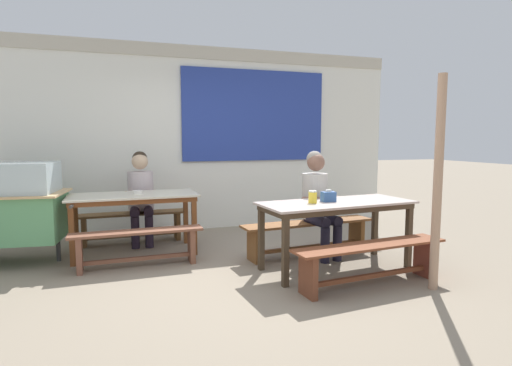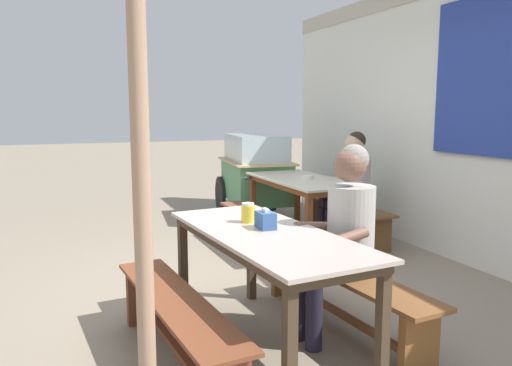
# 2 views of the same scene
# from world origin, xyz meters

# --- Properties ---
(ground_plane) EXTENTS (40.00, 40.00, 0.00)m
(ground_plane) POSITION_xyz_m (0.00, 0.00, 0.00)
(ground_plane) COLOR gray
(backdrop_wall) EXTENTS (6.75, 0.23, 2.91)m
(backdrop_wall) POSITION_xyz_m (0.04, 2.47, 1.53)
(backdrop_wall) COLOR white
(backdrop_wall) RESTS_ON ground_plane
(dining_table_far) EXTENTS (1.60, 0.78, 0.77)m
(dining_table_far) POSITION_xyz_m (-1.03, 1.23, 0.69)
(dining_table_far) COLOR beige
(dining_table_far) RESTS_ON ground_plane
(dining_table_near) EXTENTS (1.80, 0.86, 0.77)m
(dining_table_near) POSITION_xyz_m (1.11, -0.12, 0.69)
(dining_table_near) COLOR #C0ADA3
(dining_table_near) RESTS_ON ground_plane
(bench_far_back) EXTENTS (1.51, 0.34, 0.43)m
(bench_far_back) POSITION_xyz_m (-1.05, 1.84, 0.29)
(bench_far_back) COLOR brown
(bench_far_back) RESTS_ON ground_plane
(bench_far_front) EXTENTS (1.48, 0.28, 0.43)m
(bench_far_front) POSITION_xyz_m (-1.02, 0.62, 0.29)
(bench_far_front) COLOR brown
(bench_far_front) RESTS_ON ground_plane
(bench_near_back) EXTENTS (1.76, 0.48, 0.43)m
(bench_near_back) POSITION_xyz_m (1.05, 0.48, 0.30)
(bench_near_back) COLOR brown
(bench_near_back) RESTS_ON ground_plane
(bench_near_front) EXTENTS (1.69, 0.46, 0.43)m
(bench_near_front) POSITION_xyz_m (1.17, -0.73, 0.29)
(bench_near_front) COLOR brown
(bench_near_front) RESTS_ON ground_plane
(food_cart) EXTENTS (1.71, 0.99, 1.19)m
(food_cart) POSITION_xyz_m (-2.48, 1.23, 0.70)
(food_cart) COLOR #5B9F67
(food_cart) RESTS_ON ground_plane
(person_right_near_table) EXTENTS (0.47, 0.59, 1.31)m
(person_right_near_table) POSITION_xyz_m (1.15, 0.43, 0.74)
(person_right_near_table) COLOR #201D2E
(person_right_near_table) RESTS_ON ground_plane
(person_center_facing) EXTENTS (0.47, 0.60, 1.29)m
(person_center_facing) POSITION_xyz_m (-0.92, 1.78, 0.73)
(person_center_facing) COLOR #241C2A
(person_center_facing) RESTS_ON ground_plane
(tissue_box) EXTENTS (0.15, 0.10, 0.13)m
(tissue_box) POSITION_xyz_m (1.02, -0.09, 0.82)
(tissue_box) COLOR #335995
(tissue_box) RESTS_ON dining_table_near
(condiment_jar) EXTENTS (0.09, 0.09, 0.14)m
(condiment_jar) POSITION_xyz_m (0.81, -0.13, 0.83)
(condiment_jar) COLOR yellow
(condiment_jar) RESTS_ON dining_table_near
(soup_bowl) EXTENTS (0.13, 0.13, 0.04)m
(soup_bowl) POSITION_xyz_m (-0.98, 1.27, 0.79)
(soup_bowl) COLOR silver
(soup_bowl) RESTS_ON dining_table_far
(wooden_support_post) EXTENTS (0.09, 0.09, 2.07)m
(wooden_support_post) POSITION_xyz_m (1.71, -0.99, 1.04)
(wooden_support_post) COLOR tan
(wooden_support_post) RESTS_ON ground_plane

